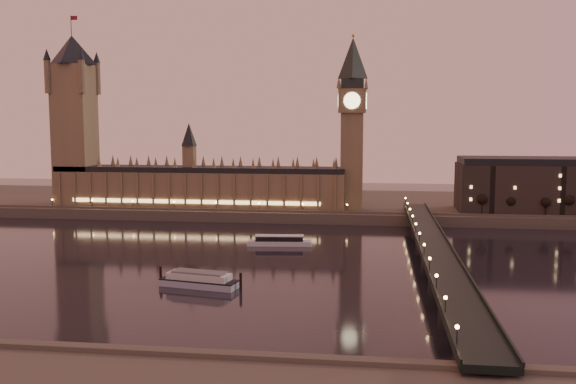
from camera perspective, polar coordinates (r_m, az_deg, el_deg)
name	(u,v)px	position (r m, az deg, el deg)	size (l,w,h in m)	color
ground	(215,260)	(277.93, -6.52, -6.06)	(700.00, 700.00, 0.00)	black
far_embankment	(318,205)	(433.37, 2.67, -1.12)	(560.00, 130.00, 6.00)	#423D35
palace_of_westminster	(199,182)	(400.46, -7.92, 0.90)	(180.00, 26.62, 52.00)	brown
victoria_tower	(74,110)	(427.10, -18.47, 6.89)	(31.68, 31.68, 118.00)	brown
big_ben	(352,113)	(384.25, 5.74, 7.00)	(17.68, 17.68, 104.00)	brown
westminster_bridge	(433,254)	(269.75, 12.78, -5.36)	(13.20, 260.00, 15.30)	black
bare_tree_0	(484,200)	(379.97, 17.06, -0.67)	(5.82, 5.82, 11.83)	black
bare_tree_1	(513,200)	(382.91, 19.40, -0.70)	(5.82, 5.82, 11.83)	black
bare_tree_2	(543,201)	(386.48, 21.70, -0.72)	(5.82, 5.82, 11.83)	black
bare_tree_3	(572,201)	(390.66, 23.96, -0.75)	(5.82, 5.82, 11.83)	black
cruise_boat_a	(279,241)	(308.12, -0.77, -4.37)	(31.22, 9.76, 4.91)	silver
moored_barge	(199,280)	(235.30, -7.91, -7.74)	(32.44, 13.36, 6.06)	#96A4C0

